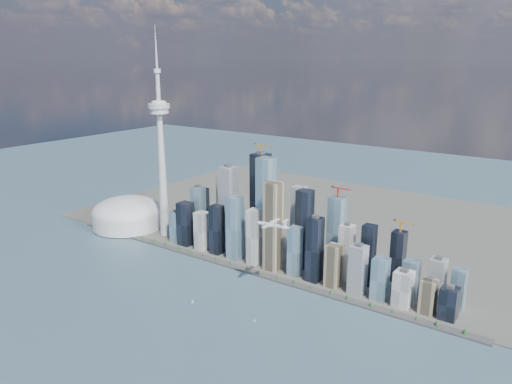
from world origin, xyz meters
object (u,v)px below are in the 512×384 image
Objects in this scene: dome_stadium at (128,214)px; sailboat_east at (255,320)px; airplane at (273,225)px; sailboat_west at (193,302)px; needle_tower at (161,152)px.

sailboat_east is (609.89, -224.43, -36.34)m from dome_stadium.
airplane reaches higher than dome_stadium.
dome_stadium is 621.69m from airplane.
dome_stadium reaches higher than sailboat_west.
sailboat_west is (466.30, -237.22, -36.45)m from dome_stadium.
sailboat_east is at bearing -84.54° from airplane.
sailboat_west is 144.16m from sailboat_east.
needle_tower reaches higher than airplane.
dome_stadium is 650.89m from sailboat_east.
needle_tower is 57.03× the size of sailboat_east.
sailboat_west is at bearing -26.96° from dome_stadium.
airplane is at bearing 105.78° from sailboat_east.
airplane is 182.07m from sailboat_east.
needle_tower is 482.53m from airplane.
sailboat_east is (469.89, -234.43, -232.74)m from needle_tower.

